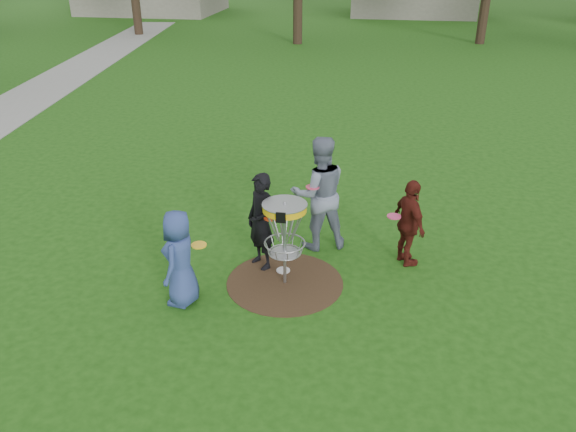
% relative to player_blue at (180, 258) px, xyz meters
% --- Properties ---
extents(ground, '(100.00, 100.00, 0.00)m').
position_rel_player_blue_xyz_m(ground, '(1.38, 0.72, -0.72)').
color(ground, '#19470F').
rests_on(ground, ground).
extents(dirt_patch, '(1.80, 1.80, 0.01)m').
position_rel_player_blue_xyz_m(dirt_patch, '(1.38, 0.72, -0.72)').
color(dirt_patch, '#47331E').
rests_on(dirt_patch, ground).
extents(concrete_path, '(7.75, 39.92, 0.02)m').
position_rel_player_blue_xyz_m(concrete_path, '(-8.62, 8.72, -0.71)').
color(concrete_path, '#9E9E99').
rests_on(concrete_path, ground).
extents(player_blue, '(0.52, 0.74, 1.45)m').
position_rel_player_blue_xyz_m(player_blue, '(0.00, 0.00, 0.00)').
color(player_blue, navy).
rests_on(player_blue, ground).
extents(player_black, '(0.68, 0.67, 1.59)m').
position_rel_player_blue_xyz_m(player_black, '(0.92, 1.16, 0.07)').
color(player_black, black).
rests_on(player_black, ground).
extents(player_grey, '(1.16, 1.04, 1.96)m').
position_rel_player_blue_xyz_m(player_grey, '(1.74, 1.97, 0.26)').
color(player_grey, slate).
rests_on(player_grey, ground).
extents(player_maroon, '(0.70, 0.92, 1.45)m').
position_rel_player_blue_xyz_m(player_maroon, '(3.22, 1.62, 0.00)').
color(player_maroon, '#4F1812').
rests_on(player_maroon, ground).
extents(disc_on_grass, '(0.22, 0.22, 0.02)m').
position_rel_player_blue_xyz_m(disc_on_grass, '(1.29, 1.04, -0.72)').
color(disc_on_grass, silver).
rests_on(disc_on_grass, ground).
extents(disc_golf_basket, '(0.66, 0.67, 1.38)m').
position_rel_player_blue_xyz_m(disc_golf_basket, '(1.38, 0.72, 0.29)').
color(disc_golf_basket, '#9EA0A5').
rests_on(disc_golf_basket, ground).
extents(held_discs, '(2.94, 1.79, 0.33)m').
position_rel_player_blue_xyz_m(held_discs, '(1.50, 1.07, 0.26)').
color(held_discs, yellow).
rests_on(held_discs, ground).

